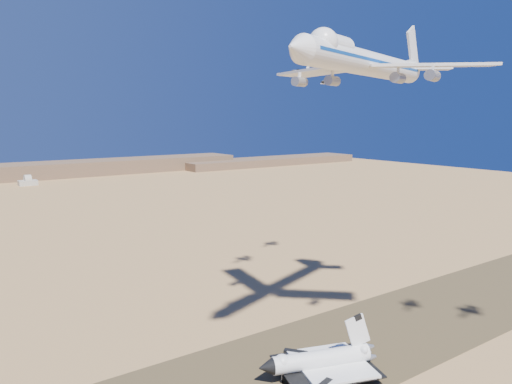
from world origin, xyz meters
TOP-DOWN VIEW (x-y plane):
  - ridgeline at (65.32, 527.31)m, footprint 960.00×90.00m
  - shuttle at (20.73, -9.05)m, footprint 35.96×28.90m
  - carrier_747 at (38.66, -5.71)m, footprint 89.18×66.02m
  - crew_a at (28.62, -14.87)m, footprint 0.60×0.71m
  - crew_b at (30.23, -16.78)m, footprint 0.81×0.97m
  - crew_c at (31.22, -19.56)m, footprint 1.19×1.10m
  - chase_jet_e at (53.17, 38.31)m, footprint 15.43×9.17m
  - chase_jet_f at (84.50, 56.07)m, footprint 14.90×8.79m

SIDE VIEW (x-z plane):
  - crew_a at x=28.62m, z-range 0.06..1.73m
  - crew_b at x=30.23m, z-range 0.06..1.79m
  - crew_c at x=31.22m, z-range 0.06..1.90m
  - shuttle at x=20.73m, z-range -4.05..13.46m
  - ridgeline at x=65.32m, z-range -1.37..16.63m
  - chase_jet_f at x=84.50m, z-range 86.73..90.55m
  - carrier_747 at x=38.66m, z-range 77.97..100.44m
  - chase_jet_e at x=53.17m, z-range 88.08..92.06m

